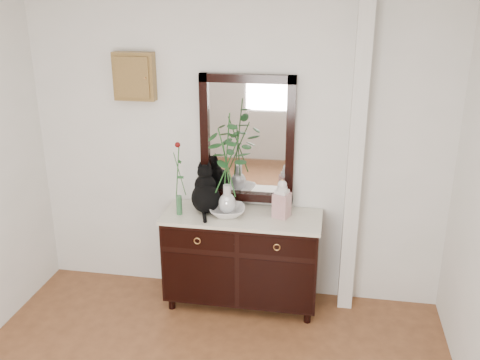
% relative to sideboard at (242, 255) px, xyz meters
% --- Properties ---
extents(wall_back, '(3.60, 0.04, 2.70)m').
position_rel_sideboard_xyz_m(wall_back, '(-0.10, 0.25, 0.88)').
color(wall_back, silver).
rests_on(wall_back, ground).
extents(pilaster, '(0.12, 0.20, 2.70)m').
position_rel_sideboard_xyz_m(pilaster, '(0.90, 0.17, 0.88)').
color(pilaster, silver).
rests_on(pilaster, ground).
extents(sideboard, '(1.33, 0.52, 0.82)m').
position_rel_sideboard_xyz_m(sideboard, '(0.00, 0.00, 0.00)').
color(sideboard, black).
rests_on(sideboard, ground).
extents(wall_mirror, '(0.80, 0.06, 1.10)m').
position_rel_sideboard_xyz_m(wall_mirror, '(-0.00, 0.24, 0.97)').
color(wall_mirror, black).
rests_on(wall_mirror, wall_back).
extents(key_cabinet, '(0.35, 0.10, 0.40)m').
position_rel_sideboard_xyz_m(key_cabinet, '(-0.95, 0.21, 1.48)').
color(key_cabinet, brown).
rests_on(key_cabinet, wall_back).
extents(cat, '(0.37, 0.41, 0.40)m').
position_rel_sideboard_xyz_m(cat, '(-0.32, 0.04, 0.57)').
color(cat, black).
rests_on(cat, sideboard).
extents(lotus_bowl, '(0.35, 0.35, 0.07)m').
position_rel_sideboard_xyz_m(lotus_bowl, '(-0.12, -0.02, 0.41)').
color(lotus_bowl, white).
rests_on(lotus_bowl, sideboard).
extents(vase_branches, '(0.48, 0.48, 0.87)m').
position_rel_sideboard_xyz_m(vase_branches, '(-0.12, -0.02, 0.83)').
color(vase_branches, silver).
rests_on(vase_branches, lotus_bowl).
extents(bud_vase_rose, '(0.10, 0.10, 0.65)m').
position_rel_sideboard_xyz_m(bud_vase_rose, '(-0.52, -0.07, 0.70)').
color(bud_vase_rose, '#32663D').
rests_on(bud_vase_rose, sideboard).
extents(ginger_jar, '(0.16, 0.16, 0.33)m').
position_rel_sideboard_xyz_m(ginger_jar, '(0.33, 0.03, 0.54)').
color(ginger_jar, white).
rests_on(ginger_jar, sideboard).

